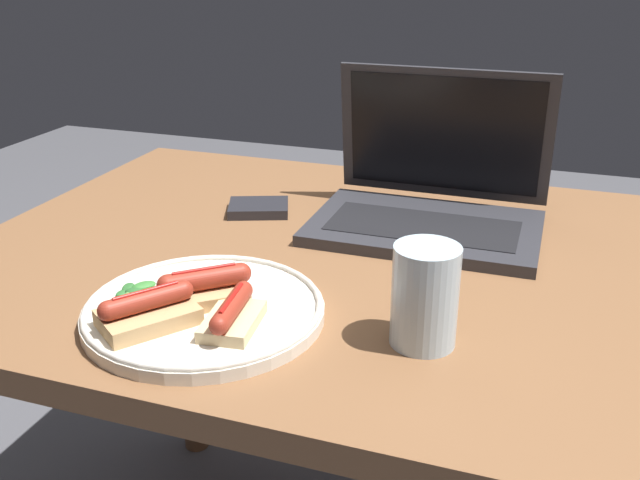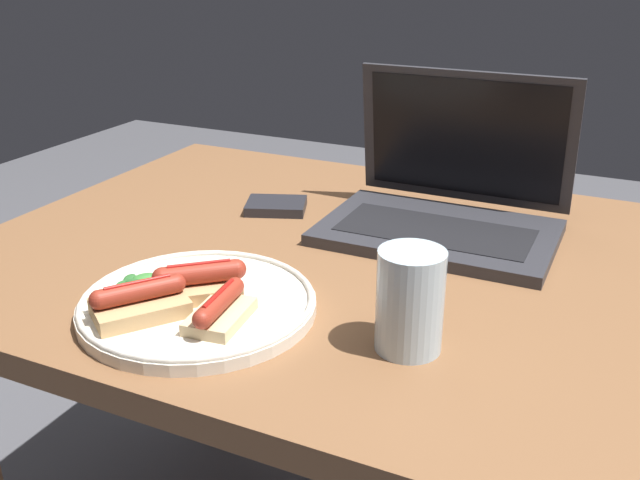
% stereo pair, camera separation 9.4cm
% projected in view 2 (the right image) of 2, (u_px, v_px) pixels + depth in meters
% --- Properties ---
extents(desk, '(1.36, 0.84, 0.72)m').
position_uv_depth(desk, '(425.00, 320.00, 1.04)').
color(desk, brown).
rests_on(desk, ground_plane).
extents(laptop, '(0.35, 0.27, 0.24)m').
position_uv_depth(laptop, '(446.00, 204.00, 1.12)').
color(laptop, '#2D2D33').
rests_on(laptop, desk).
extents(plate, '(0.29, 0.29, 0.02)m').
position_uv_depth(plate, '(198.00, 304.00, 0.88)').
color(plate, silver).
rests_on(plate, desk).
extents(sausage_toast_left, '(0.12, 0.11, 0.05)m').
position_uv_depth(sausage_toast_left, '(200.00, 281.00, 0.88)').
color(sausage_toast_left, tan).
rests_on(sausage_toast_left, plate).
extents(sausage_toast_middle, '(0.12, 0.13, 0.05)m').
position_uv_depth(sausage_toast_middle, '(140.00, 302.00, 0.84)').
color(sausage_toast_middle, tan).
rests_on(sausage_toast_middle, plate).
extents(sausage_toast_right, '(0.07, 0.11, 0.04)m').
position_uv_depth(sausage_toast_right, '(220.00, 310.00, 0.82)').
color(sausage_toast_right, '#D6B784').
rests_on(sausage_toast_right, plate).
extents(salad_pile, '(0.08, 0.06, 0.01)m').
position_uv_depth(salad_pile, '(139.00, 282.00, 0.92)').
color(salad_pile, '#709E4C').
rests_on(salad_pile, plate).
extents(drinking_glass, '(0.08, 0.08, 0.12)m').
position_uv_depth(drinking_glass, '(410.00, 301.00, 0.78)').
color(drinking_glass, silver).
rests_on(drinking_glass, desk).
extents(external_drive, '(0.12, 0.11, 0.02)m').
position_uv_depth(external_drive, '(276.00, 206.00, 1.21)').
color(external_drive, '#232328').
rests_on(external_drive, desk).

